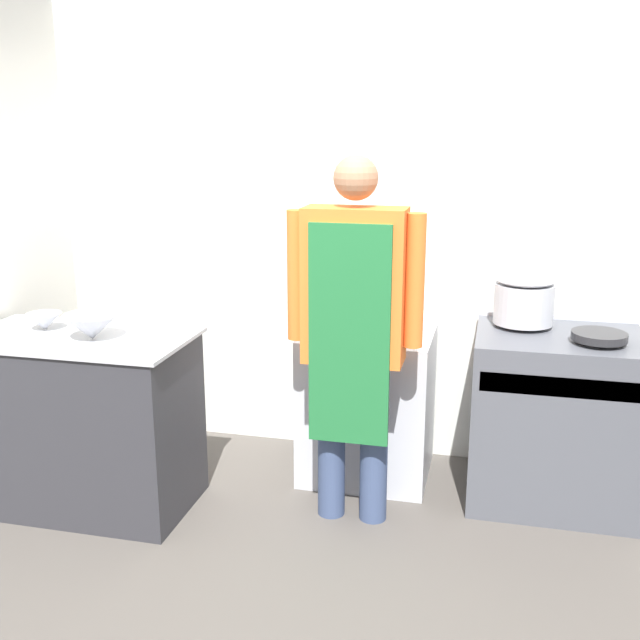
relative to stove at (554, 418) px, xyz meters
name	(u,v)px	position (x,y,z in m)	size (l,w,h in m)	color
ground_plane	(254,597)	(-1.27, -1.23, -0.46)	(14.00, 14.00, 0.00)	#4C4742
wall_back	(338,232)	(-1.27, 0.42, 0.89)	(8.00, 0.05, 2.70)	silver
wall_left	(6,238)	(-3.05, -0.23, 0.89)	(0.05, 8.00, 2.70)	silver
prep_counter	(84,421)	(-2.40, -0.64, 0.00)	(1.15, 0.64, 0.93)	#2D2D33
stove	(554,418)	(0.00, 0.00, 0.00)	(0.85, 0.70, 0.94)	#4C4F56
fridge_unit	(368,403)	(-1.01, 0.06, -0.04)	(0.71, 0.62, 0.85)	silver
person_cook	(354,320)	(-1.00, -0.46, 0.60)	(0.67, 0.24, 1.84)	#38476B
mixing_bowl	(92,327)	(-2.29, -0.67, 0.53)	(0.28, 0.28, 0.13)	#B2B5BC
small_bowl	(44,322)	(-2.62, -0.57, 0.51)	(0.18, 0.18, 0.09)	#B2B5BC
stock_pot	(524,299)	(-0.19, 0.12, 0.61)	(0.31, 0.31, 0.26)	#B2B5BC
saute_pan	(599,336)	(0.17, -0.12, 0.50)	(0.27, 0.27, 0.04)	#262628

